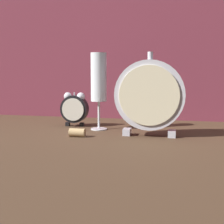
# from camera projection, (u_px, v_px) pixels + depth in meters

# --- Properties ---
(ground_plane) EXTENTS (4.00, 4.00, 0.00)m
(ground_plane) POSITION_uv_depth(u_px,v_px,m) (106.00, 136.00, 0.84)
(ground_plane) COLOR #422D1E
(fabric_backdrop_drape) EXTENTS (1.41, 0.01, 0.77)m
(fabric_backdrop_drape) POSITION_uv_depth(u_px,v_px,m) (127.00, 11.00, 1.10)
(fabric_backdrop_drape) COLOR brown
(fabric_backdrop_drape) RESTS_ON ground_plane
(alarm_clock_twin_bell) EXTENTS (0.09, 0.03, 0.11)m
(alarm_clock_twin_bell) POSITION_uv_depth(u_px,v_px,m) (74.00, 108.00, 0.98)
(alarm_clock_twin_bell) COLOR black
(alarm_clock_twin_bell) RESTS_ON ground_plane
(mantel_clock_silver) EXTENTS (0.19, 0.04, 0.22)m
(mantel_clock_silver) POSITION_uv_depth(u_px,v_px,m) (150.00, 96.00, 0.82)
(mantel_clock_silver) COLOR silver
(mantel_clock_silver) RESTS_ON ground_plane
(champagne_flute) EXTENTS (0.05, 0.05, 0.23)m
(champagne_flute) POSITION_uv_depth(u_px,v_px,m) (99.00, 82.00, 0.92)
(champagne_flute) COLOR silver
(champagne_flute) RESTS_ON ground_plane
(wine_cork) EXTENTS (0.04, 0.02, 0.02)m
(wine_cork) POSITION_uv_depth(u_px,v_px,m) (77.00, 133.00, 0.83)
(wine_cork) COLOR tan
(wine_cork) RESTS_ON ground_plane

